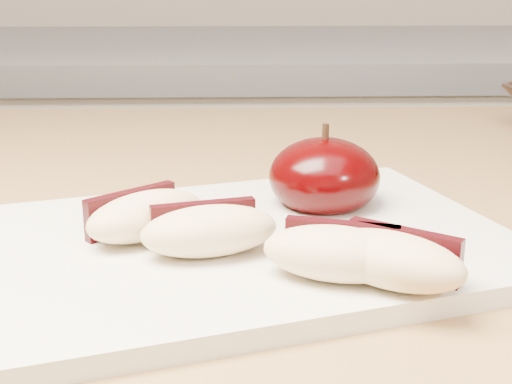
{
  "coord_description": "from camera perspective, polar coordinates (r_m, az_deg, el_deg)",
  "views": [
    {
      "loc": [
        0.02,
        0.01,
        1.05
      ],
      "look_at": [
        0.03,
        0.38,
        0.94
      ],
      "focal_mm": 50.0,
      "sensor_mm": 36.0,
      "label": 1
    }
  ],
  "objects": [
    {
      "name": "back_cabinet",
      "position": [
        1.32,
        -2.38,
        -8.66
      ],
      "size": [
        2.4,
        0.62,
        0.94
      ],
      "color": "silver",
      "rests_on": "ground"
    },
    {
      "name": "cutting_board",
      "position": [
        0.4,
        -0.0,
        -4.2
      ],
      "size": [
        0.32,
        0.28,
        0.01
      ],
      "primitive_type": "cube",
      "rotation": [
        0.0,
        0.0,
        0.3
      ],
      "color": "silver",
      "rests_on": "island_counter"
    },
    {
      "name": "apple_half",
      "position": [
        0.45,
        5.48,
        1.23
      ],
      "size": [
        0.08,
        0.08,
        0.06
      ],
      "rotation": [
        0.0,
        0.0,
        0.15
      ],
      "color": "black",
      "rests_on": "cutting_board"
    },
    {
      "name": "apple_wedge_a",
      "position": [
        0.39,
        -8.93,
        -1.84
      ],
      "size": [
        0.08,
        0.07,
        0.03
      ],
      "rotation": [
        0.0,
        0.0,
        0.7
      ],
      "color": "beige",
      "rests_on": "cutting_board"
    },
    {
      "name": "apple_wedge_b",
      "position": [
        0.37,
        -3.8,
        -3.04
      ],
      "size": [
        0.08,
        0.05,
        0.03
      ],
      "rotation": [
        0.0,
        0.0,
        0.25
      ],
      "color": "beige",
      "rests_on": "cutting_board"
    },
    {
      "name": "apple_wedge_c",
      "position": [
        0.34,
        6.53,
        -4.83
      ],
      "size": [
        0.08,
        0.05,
        0.03
      ],
      "rotation": [
        0.0,
        0.0,
        -0.31
      ],
      "color": "beige",
      "rests_on": "cutting_board"
    },
    {
      "name": "apple_wedge_d",
      "position": [
        0.34,
        10.89,
        -5.28
      ],
      "size": [
        0.08,
        0.07,
        0.03
      ],
      "rotation": [
        0.0,
        0.0,
        -0.62
      ],
      "color": "beige",
      "rests_on": "cutting_board"
    }
  ]
}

